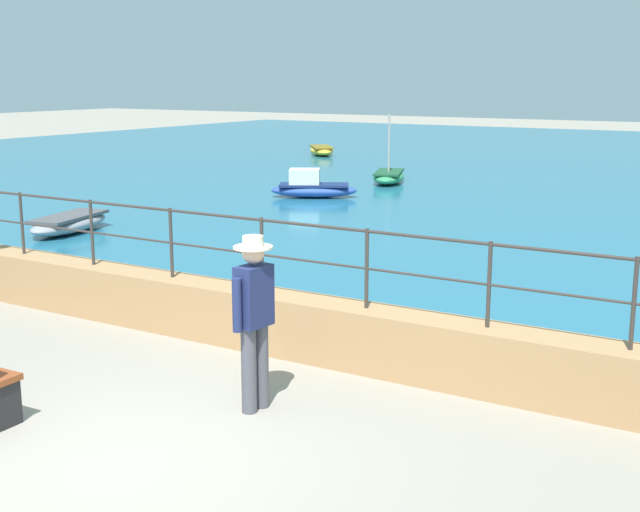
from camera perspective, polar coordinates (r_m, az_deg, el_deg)
The scene contains 8 objects.
ground_plane at distance 7.63m, azimuth -13.64°, elevation -13.31°, with size 120.00×120.00×0.00m, color gray.
promenade_wall at distance 9.86m, azimuth -0.51°, elevation -4.91°, with size 20.00×0.56×0.70m, color tan.
railing at distance 9.62m, azimuth -0.52°, elevation 0.56°, with size 18.44×0.04×0.90m.
person_walking at distance 8.17m, azimuth -4.48°, elevation -3.95°, with size 0.38×0.57×1.75m.
boat_1 at distance 25.77m, azimuth 4.68°, elevation 5.40°, with size 1.65×2.47×2.09m.
boat_2 at distance 22.59m, azimuth -0.54°, elevation 4.67°, with size 2.45×1.90×0.76m.
boat_3 at distance 18.23m, azimuth -16.62°, elevation 2.16°, with size 1.39×2.44×0.36m.
boat_5 at distance 35.03m, azimuth 0.10°, elevation 7.18°, with size 2.15×2.35×0.36m.
Camera 1 is at (4.98, -4.81, 3.23)m, focal length 47.25 mm.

